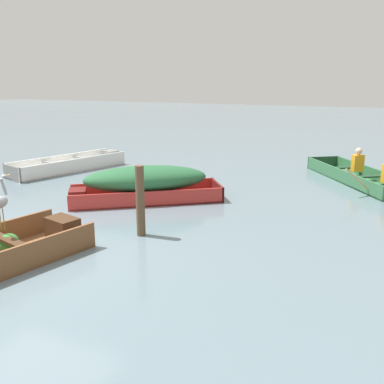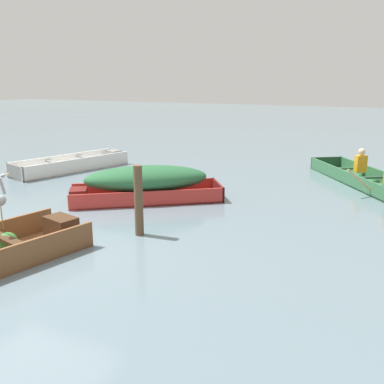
{
  "view_description": "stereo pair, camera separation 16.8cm",
  "coord_description": "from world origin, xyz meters",
  "px_view_note": "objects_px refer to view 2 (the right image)",
  "views": [
    {
      "loc": [
        5.21,
        -4.77,
        2.67
      ],
      "look_at": [
        1.72,
        3.24,
        0.35
      ],
      "focal_mm": 40.0,
      "sensor_mm": 36.0,
      "label": 1
    },
    {
      "loc": [
        5.36,
        -4.7,
        2.67
      ],
      "look_at": [
        1.72,
        3.24,
        0.35
      ],
      "focal_mm": 40.0,
      "sensor_mm": 36.0,
      "label": 2
    }
  ],
  "objects_px": {
    "skiff_red_near_moored": "(145,182)",
    "mooring_post": "(139,201)",
    "skiff_white_mid_moored": "(76,165)",
    "rowboat_green_with_crew": "(364,178)"
  },
  "relations": [
    {
      "from": "skiff_red_near_moored",
      "to": "mooring_post",
      "type": "distance_m",
      "value": 2.21
    },
    {
      "from": "skiff_white_mid_moored",
      "to": "skiff_red_near_moored",
      "type": "bearing_deg",
      "value": -29.6
    },
    {
      "from": "skiff_white_mid_moored",
      "to": "mooring_post",
      "type": "distance_m",
      "value": 6.24
    },
    {
      "from": "skiff_red_near_moored",
      "to": "mooring_post",
      "type": "relative_size",
      "value": 2.67
    },
    {
      "from": "skiff_red_near_moored",
      "to": "rowboat_green_with_crew",
      "type": "relative_size",
      "value": 0.9
    },
    {
      "from": "skiff_red_near_moored",
      "to": "skiff_white_mid_moored",
      "type": "xyz_separation_m",
      "value": [
        -3.7,
        2.1,
        -0.3
      ]
    },
    {
      "from": "skiff_red_near_moored",
      "to": "mooring_post",
      "type": "bearing_deg",
      "value": -62.23
    },
    {
      "from": "skiff_red_near_moored",
      "to": "rowboat_green_with_crew",
      "type": "distance_m",
      "value": 5.74
    },
    {
      "from": "rowboat_green_with_crew",
      "to": "skiff_red_near_moored",
      "type": "bearing_deg",
      "value": -139.84
    },
    {
      "from": "skiff_red_near_moored",
      "to": "skiff_white_mid_moored",
      "type": "height_order",
      "value": "skiff_red_near_moored"
    }
  ]
}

